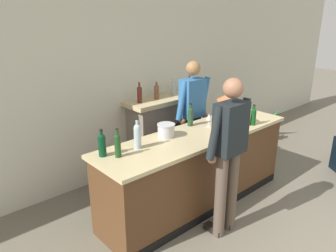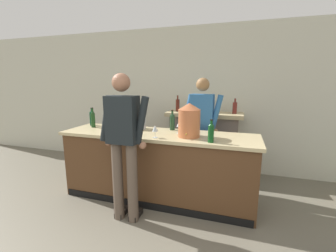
# 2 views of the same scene
# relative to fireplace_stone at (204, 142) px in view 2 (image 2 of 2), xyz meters

# --- Properties ---
(wall_back_panel) EXTENTS (12.00, 0.07, 2.75)m
(wall_back_panel) POSITION_rel_fireplace_stone_xyz_m (-0.33, 0.26, 0.78)
(wall_back_panel) COLOR beige
(wall_back_panel) RESTS_ON ground_plane
(bar_counter) EXTENTS (2.81, 0.76, 1.00)m
(bar_counter) POSITION_rel_fireplace_stone_xyz_m (-0.49, -1.18, -0.09)
(bar_counter) COLOR #50321C
(bar_counter) RESTS_ON ground_plane
(fireplace_stone) EXTENTS (1.38, 0.52, 1.47)m
(fireplace_stone) POSITION_rel_fireplace_stone_xyz_m (0.00, 0.00, 0.00)
(fireplace_stone) COLOR slate
(fireplace_stone) RESTS_ON ground_plane
(person_customer) EXTENTS (0.66, 0.30, 1.82)m
(person_customer) POSITION_rel_fireplace_stone_xyz_m (-0.68, -1.82, 0.42)
(person_customer) COLOR brown
(person_customer) RESTS_ON ground_plane
(person_bartender) EXTENTS (0.66, 0.31, 1.78)m
(person_bartender) POSITION_rel_fireplace_stone_xyz_m (0.04, -0.57, 0.40)
(person_bartender) COLOR #1C2728
(person_bartender) RESTS_ON ground_plane
(copper_dispenser) EXTENTS (0.30, 0.33, 0.45)m
(copper_dispenser) POSITION_rel_fireplace_stone_xyz_m (-0.01, -1.26, 0.63)
(copper_dispenser) COLOR #B9643B
(copper_dispenser) RESTS_ON bar_counter
(ice_bucket_steel) EXTENTS (0.22, 0.22, 0.16)m
(ice_bucket_steel) POSITION_rel_fireplace_stone_xyz_m (-0.86, -1.00, 0.49)
(ice_bucket_steel) COLOR silver
(ice_bucket_steel) RESTS_ON bar_counter
(wine_bottle_chardonnay_pale) EXTENTS (0.07, 0.07, 0.28)m
(wine_bottle_chardonnay_pale) POSITION_rel_fireplace_stone_xyz_m (0.30, -1.45, 0.53)
(wine_bottle_chardonnay_pale) COLOR #0F4118
(wine_bottle_chardonnay_pale) RESTS_ON bar_counter
(wine_bottle_rose_blush) EXTENTS (0.08, 0.08, 0.35)m
(wine_bottle_rose_blush) POSITION_rel_fireplace_stone_xyz_m (-1.33, -1.05, 0.56)
(wine_bottle_rose_blush) COLOR #A0B6C0
(wine_bottle_rose_blush) RESTS_ON bar_counter
(wine_bottle_cabernet_heavy) EXTENTS (0.08, 0.08, 0.30)m
(wine_bottle_cabernet_heavy) POSITION_rel_fireplace_stone_xyz_m (-1.73, -0.97, 0.54)
(wine_bottle_cabernet_heavy) COLOR #09341C
(wine_bottle_cabernet_heavy) RESTS_ON bar_counter
(wine_bottle_riesling_slim) EXTENTS (0.07, 0.07, 0.31)m
(wine_bottle_riesling_slim) POSITION_rel_fireplace_stone_xyz_m (-0.35, -0.91, 0.54)
(wine_bottle_riesling_slim) COLOR #204027
(wine_bottle_riesling_slim) RESTS_ON bar_counter
(wine_bottle_merlot_tall) EXTENTS (0.07, 0.07, 0.32)m
(wine_bottle_merlot_tall) POSITION_rel_fireplace_stone_xyz_m (-1.62, -1.10, 0.54)
(wine_bottle_merlot_tall) COLOR #193E1A
(wine_bottle_merlot_tall) RESTS_ON bar_counter
(wine_glass_front_left) EXTENTS (0.07, 0.07, 0.18)m
(wine_glass_front_left) POSITION_rel_fireplace_stone_xyz_m (-0.19, -1.10, 0.53)
(wine_glass_front_left) COLOR silver
(wine_glass_front_left) RESTS_ON bar_counter
(wine_glass_front_right) EXTENTS (0.08, 0.08, 0.17)m
(wine_glass_front_right) POSITION_rel_fireplace_stone_xyz_m (-0.42, -1.45, 0.52)
(wine_glass_front_right) COLOR silver
(wine_glass_front_right) RESTS_ON bar_counter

